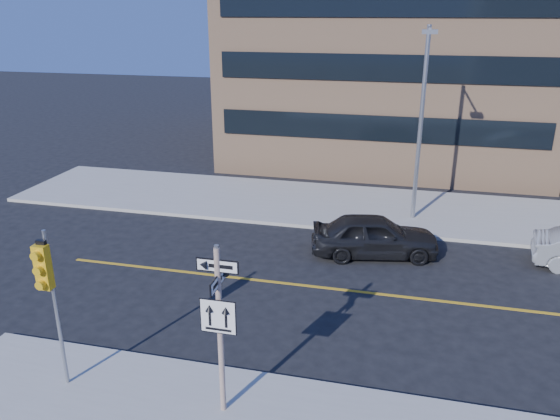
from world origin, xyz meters
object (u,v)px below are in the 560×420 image
(sign_pole, at_px, (220,322))
(parked_car_a, at_px, (375,235))
(streetlight_a, at_px, (422,113))
(traffic_signal, at_px, (46,279))

(sign_pole, bearing_deg, parked_car_a, 74.52)
(sign_pole, xyz_separation_m, parked_car_a, (2.63, 9.51, -1.64))
(parked_car_a, distance_m, streetlight_a, 5.63)
(sign_pole, bearing_deg, traffic_signal, -177.89)
(streetlight_a, bearing_deg, sign_pole, -106.77)
(sign_pole, height_order, streetlight_a, streetlight_a)
(sign_pole, xyz_separation_m, streetlight_a, (4.00, 13.27, 2.32))
(traffic_signal, height_order, parked_car_a, traffic_signal)
(parked_car_a, height_order, streetlight_a, streetlight_a)
(sign_pole, distance_m, streetlight_a, 14.05)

